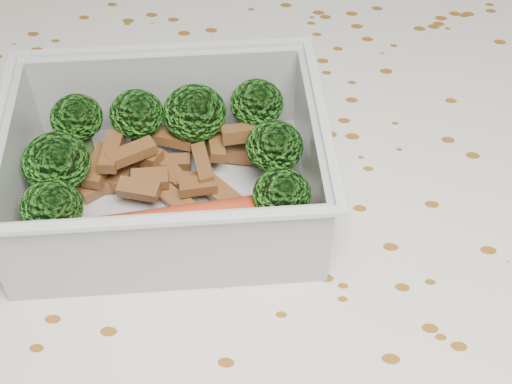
# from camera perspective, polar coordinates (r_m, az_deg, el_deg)

# --- Properties ---
(dining_table) EXTENTS (1.40, 0.90, 0.75)m
(dining_table) POSITION_cam_1_polar(r_m,az_deg,el_deg) (0.51, 0.14, -9.25)
(dining_table) COLOR brown
(dining_table) RESTS_ON ground
(tablecloth) EXTENTS (1.46, 0.96, 0.19)m
(tablecloth) POSITION_cam_1_polar(r_m,az_deg,el_deg) (0.47, 0.15, -5.89)
(tablecloth) COLOR silver
(tablecloth) RESTS_ON dining_table
(lunch_container) EXTENTS (0.21, 0.18, 0.07)m
(lunch_container) POSITION_cam_1_polar(r_m,az_deg,el_deg) (0.44, -7.10, 1.29)
(lunch_container) COLOR silver
(lunch_container) RESTS_ON tablecloth
(broccoli_florets) EXTENTS (0.17, 0.13, 0.05)m
(broccoli_florets) POSITION_cam_1_polar(r_m,az_deg,el_deg) (0.44, -7.45, 3.79)
(broccoli_florets) COLOR #608C3F
(broccoli_florets) RESTS_ON lunch_container
(meat_pile) EXTENTS (0.11, 0.07, 0.03)m
(meat_pile) POSITION_cam_1_polar(r_m,az_deg,el_deg) (0.45, -7.67, 1.95)
(meat_pile) COLOR brown
(meat_pile) RESTS_ON lunch_container
(sausage) EXTENTS (0.16, 0.07, 0.03)m
(sausage) POSITION_cam_1_polar(r_m,az_deg,el_deg) (0.41, -6.51, -3.02)
(sausage) COLOR red
(sausage) RESTS_ON lunch_container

